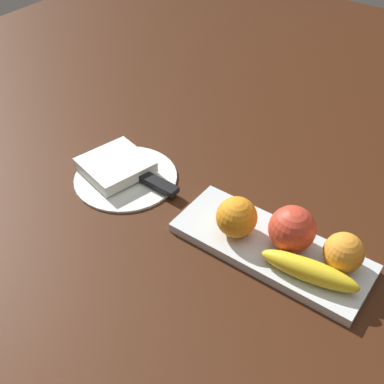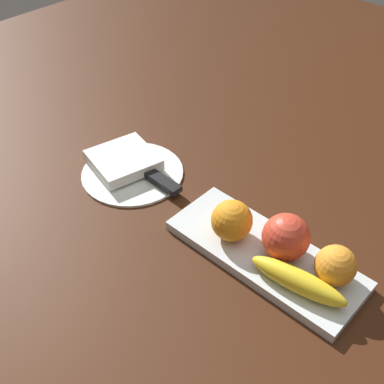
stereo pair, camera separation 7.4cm
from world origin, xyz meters
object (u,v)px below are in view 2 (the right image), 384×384
at_px(orange_near_apple, 232,221).
at_px(dinner_plate, 132,172).
at_px(fruit_tray, 264,254).
at_px(orange_near_banana, 336,266).
at_px(banana, 298,281).
at_px(knife, 156,178).
at_px(apple, 286,237).
at_px(folded_napkin, 123,160).

xyz_separation_m(orange_near_apple, dinner_plate, (0.26, -0.01, -0.05)).
relative_size(fruit_tray, orange_near_banana, 5.24).
relative_size(banana, knife, 0.85).
bearing_deg(fruit_tray, orange_near_apple, 10.26).
bearing_deg(orange_near_banana, apple, 5.22).
bearing_deg(apple, knife, 0.70).
distance_m(dinner_plate, knife, 0.06).
bearing_deg(apple, banana, 140.95).
distance_m(orange_near_apple, folded_napkin, 0.29).
height_order(apple, orange_near_banana, apple).
bearing_deg(folded_napkin, knife, -172.20).
height_order(banana, dinner_plate, banana).
xyz_separation_m(orange_near_apple, folded_napkin, (0.28, -0.01, -0.03)).
height_order(apple, orange_near_apple, apple).
bearing_deg(orange_near_banana, dinner_plate, 2.96).
relative_size(banana, folded_napkin, 1.28).
bearing_deg(orange_near_banana, orange_near_apple, 11.02).
distance_m(apple, orange_near_banana, 0.08).
bearing_deg(orange_near_apple, orange_near_banana, -168.98).
height_order(dinner_plate, folded_napkin, folded_napkin).
relative_size(apple, knife, 0.42).
relative_size(orange_near_apple, folded_napkin, 0.58).
bearing_deg(folded_napkin, apple, -177.76).
height_order(apple, knife, apple).
xyz_separation_m(orange_near_banana, dinner_plate, (0.43, 0.02, -0.04)).
height_order(orange_near_apple, orange_near_banana, orange_near_apple).
xyz_separation_m(apple, dinner_plate, (0.35, 0.01, -0.05)).
xyz_separation_m(apple, orange_near_banana, (-0.08, -0.01, -0.01)).
bearing_deg(knife, fruit_tray, 179.03).
bearing_deg(orange_near_banana, banana, 60.02).
xyz_separation_m(banana, dinner_plate, (0.40, -0.03, -0.03)).
bearing_deg(fruit_tray, knife, -2.38).
bearing_deg(knife, orange_near_banana, -176.88).
bearing_deg(orange_near_apple, dinner_plate, -2.47).
bearing_deg(dinner_plate, knife, -168.75).
distance_m(banana, orange_near_banana, 0.06).
xyz_separation_m(apple, knife, (0.29, 0.00, -0.04)).
bearing_deg(orange_near_apple, apple, -163.59).
distance_m(orange_near_apple, knife, 0.21).
distance_m(fruit_tray, orange_near_banana, 0.12).
distance_m(orange_near_banana, dinner_plate, 0.43).
bearing_deg(orange_near_banana, folded_napkin, 2.80).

